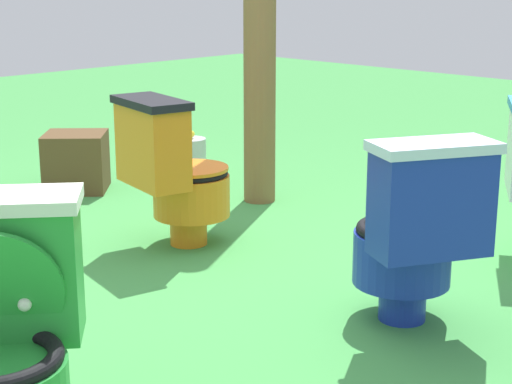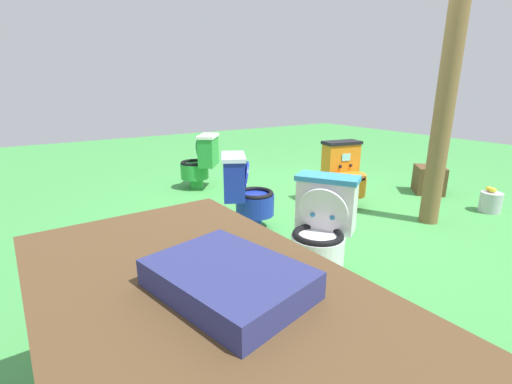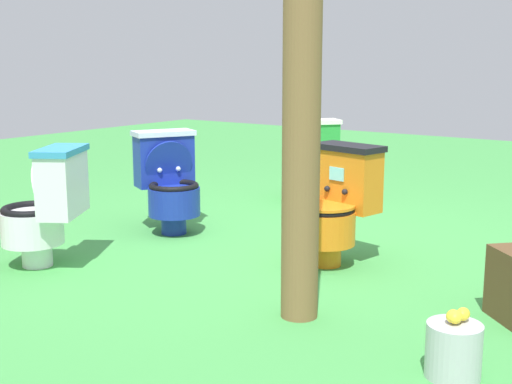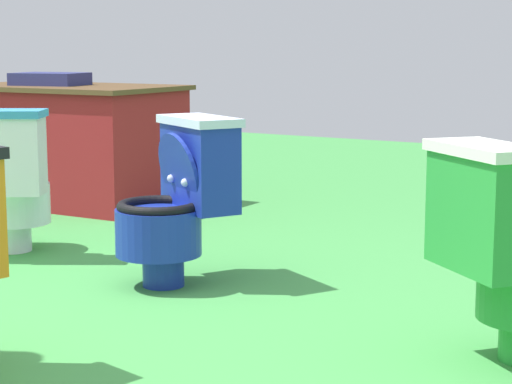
{
  "view_description": "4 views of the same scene",
  "coord_description": "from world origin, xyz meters",
  "px_view_note": "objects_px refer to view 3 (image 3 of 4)",
  "views": [
    {
      "loc": [
        2.43,
        2.61,
        1.3
      ],
      "look_at": [
        0.32,
        0.53,
        0.52
      ],
      "focal_mm": 59.99,
      "sensor_mm": 36.0,
      "label": 1
    },
    {
      "loc": [
        -2.86,
        2.65,
        1.33
      ],
      "look_at": [
        -0.13,
        0.84,
        0.36
      ],
      "focal_mm": 25.06,
      "sensor_mm": 36.0,
      "label": 2
    },
    {
      "loc": [
        -3.69,
        -2.39,
        1.24
      ],
      "look_at": [
        0.11,
        0.32,
        0.33
      ],
      "focal_mm": 48.16,
      "sensor_mm": 36.0,
      "label": 3
    },
    {
      "loc": [
        2.29,
        -2.24,
        1.04
      ],
      "look_at": [
        0.36,
        0.85,
        0.46
      ],
      "focal_mm": 65.5,
      "sensor_mm": 36.0,
      "label": 4
    }
  ],
  "objects_px": {
    "toilet_white": "(46,206)",
    "wooden_post": "(302,98)",
    "toilet_orange": "(335,204)",
    "lemon_bucket": "(454,349)",
    "toilet_blue": "(169,181)",
    "toilet_green": "(309,159)"
  },
  "relations": [
    {
      "from": "toilet_orange",
      "to": "wooden_post",
      "type": "height_order",
      "value": "wooden_post"
    },
    {
      "from": "toilet_orange",
      "to": "lemon_bucket",
      "type": "relative_size",
      "value": 2.63
    },
    {
      "from": "wooden_post",
      "to": "toilet_blue",
      "type": "bearing_deg",
      "value": 61.9
    },
    {
      "from": "toilet_white",
      "to": "toilet_blue",
      "type": "bearing_deg",
      "value": -32.95
    },
    {
      "from": "lemon_bucket",
      "to": "toilet_white",
      "type": "bearing_deg",
      "value": 89.51
    },
    {
      "from": "toilet_green",
      "to": "lemon_bucket",
      "type": "xyz_separation_m",
      "value": [
        -2.61,
        -2.24,
        -0.26
      ]
    },
    {
      "from": "toilet_blue",
      "to": "toilet_white",
      "type": "height_order",
      "value": "same"
    },
    {
      "from": "toilet_orange",
      "to": "toilet_green",
      "type": "bearing_deg",
      "value": -42.18
    },
    {
      "from": "toilet_white",
      "to": "lemon_bucket",
      "type": "xyz_separation_m",
      "value": [
        -0.02,
        -2.51,
        -0.26
      ]
    },
    {
      "from": "toilet_orange",
      "to": "wooden_post",
      "type": "xyz_separation_m",
      "value": [
        -0.88,
        -0.3,
        0.69
      ]
    },
    {
      "from": "toilet_orange",
      "to": "lemon_bucket",
      "type": "xyz_separation_m",
      "value": [
        -1.08,
        -1.14,
        -0.25
      ]
    },
    {
      "from": "toilet_white",
      "to": "wooden_post",
      "type": "distance_m",
      "value": 1.82
    },
    {
      "from": "toilet_blue",
      "to": "toilet_green",
      "type": "bearing_deg",
      "value": -161.32
    },
    {
      "from": "toilet_green",
      "to": "lemon_bucket",
      "type": "height_order",
      "value": "toilet_green"
    },
    {
      "from": "wooden_post",
      "to": "lemon_bucket",
      "type": "xyz_separation_m",
      "value": [
        -0.2,
        -0.84,
        -0.95
      ]
    },
    {
      "from": "toilet_blue",
      "to": "toilet_orange",
      "type": "xyz_separation_m",
      "value": [
        -0.0,
        -1.36,
        -0.0
      ]
    },
    {
      "from": "toilet_white",
      "to": "wooden_post",
      "type": "bearing_deg",
      "value": -115.79
    },
    {
      "from": "wooden_post",
      "to": "toilet_green",
      "type": "bearing_deg",
      "value": 30.16
    },
    {
      "from": "toilet_white",
      "to": "wooden_post",
      "type": "xyz_separation_m",
      "value": [
        0.18,
        -1.67,
        0.69
      ]
    },
    {
      "from": "wooden_post",
      "to": "lemon_bucket",
      "type": "distance_m",
      "value": 1.28
    },
    {
      "from": "toilet_blue",
      "to": "wooden_post",
      "type": "xyz_separation_m",
      "value": [
        -0.88,
        -1.65,
        0.69
      ]
    },
    {
      "from": "toilet_orange",
      "to": "toilet_blue",
      "type": "bearing_deg",
      "value": 11.95
    }
  ]
}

